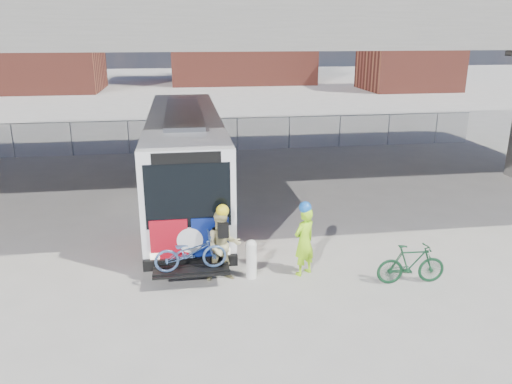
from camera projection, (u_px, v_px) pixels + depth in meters
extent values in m
plane|color=#9E9991|center=(248.00, 230.00, 16.99)|extent=(160.00, 160.00, 0.00)
cube|color=silver|center=(185.00, 156.00, 18.80)|extent=(2.55, 12.00, 3.20)
cube|color=black|center=(184.00, 137.00, 19.07)|extent=(2.61, 11.00, 1.28)
cube|color=black|center=(188.00, 195.00, 13.08)|extent=(2.24, 0.12, 1.76)
cube|color=black|center=(186.00, 158.00, 12.76)|extent=(1.78, 0.12, 0.30)
cube|color=black|center=(191.00, 262.00, 13.56)|extent=(2.55, 0.20, 0.30)
cube|color=#9F0C19|center=(169.00, 241.00, 13.31)|extent=(1.00, 0.08, 1.20)
cube|color=navy|center=(210.00, 239.00, 13.47)|extent=(1.00, 0.08, 1.20)
cylinder|color=silver|center=(190.00, 240.00, 13.37)|extent=(0.70, 0.06, 0.70)
cube|color=gray|center=(183.00, 112.00, 18.29)|extent=(1.28, 7.20, 0.14)
cube|color=black|center=(191.00, 271.00, 13.09)|extent=(2.00, 0.70, 0.06)
cylinder|color=black|center=(151.00, 239.00, 14.94)|extent=(0.30, 1.00, 1.00)
cylinder|color=black|center=(227.00, 235.00, 15.26)|extent=(0.30, 1.00, 1.00)
cylinder|color=black|center=(160.00, 166.00, 23.03)|extent=(0.30, 1.00, 1.00)
cylinder|color=black|center=(210.00, 164.00, 23.36)|extent=(0.30, 1.00, 1.00)
cube|color=#9F0C19|center=(145.00, 208.00, 15.24)|extent=(0.06, 2.60, 1.70)
cube|color=navy|center=(148.00, 192.00, 16.74)|extent=(0.06, 1.40, 1.70)
cube|color=#9F0C19|center=(230.00, 204.00, 15.60)|extent=(0.06, 2.60, 1.70)
cube|color=navy|center=(225.00, 188.00, 17.11)|extent=(0.06, 1.40, 1.70)
imported|color=#3D5A87|center=(191.00, 252.00, 12.93)|extent=(1.93, 0.83, 0.98)
cube|color=#605E59|center=(233.00, 23.00, 18.69)|extent=(40.00, 16.00, 1.50)
cube|color=#605E59|center=(233.00, 0.00, 18.44)|extent=(40.00, 0.60, 0.80)
cylinder|color=gray|center=(72.00, 139.00, 26.88)|extent=(0.06, 0.06, 1.80)
cylinder|color=gray|center=(147.00, 137.00, 27.45)|extent=(0.06, 0.06, 1.80)
cylinder|color=gray|center=(220.00, 135.00, 28.01)|extent=(0.06, 0.06, 1.80)
cylinder|color=gray|center=(289.00, 133.00, 28.58)|extent=(0.06, 0.06, 1.80)
cylinder|color=gray|center=(356.00, 131.00, 29.14)|extent=(0.06, 0.06, 1.80)
cylinder|color=gray|center=(421.00, 129.00, 29.70)|extent=(0.06, 0.06, 1.80)
plane|color=gray|center=(220.00, 135.00, 28.01)|extent=(30.00, 0.00, 30.00)
cube|color=gray|center=(219.00, 119.00, 27.73)|extent=(30.00, 0.05, 0.04)
cube|color=brown|center=(33.00, 45.00, 55.28)|extent=(14.00, 10.00, 10.00)
cube|color=brown|center=(240.00, 35.00, 64.95)|extent=(18.00, 12.00, 12.00)
cube|color=brown|center=(410.00, 54.00, 56.80)|extent=(10.00, 8.00, 8.00)
cylinder|color=silver|center=(251.00, 261.00, 13.55)|extent=(0.29, 0.29, 0.97)
sphere|color=silver|center=(251.00, 245.00, 13.40)|extent=(0.29, 0.29, 0.29)
imported|color=#A2F519|center=(304.00, 242.00, 13.60)|extent=(0.84, 0.77, 1.94)
sphere|color=blue|center=(305.00, 208.00, 13.30)|extent=(0.34, 0.34, 0.34)
imported|color=tan|center=(223.00, 246.00, 13.29)|extent=(1.00, 0.80, 1.97)
sphere|color=yellow|center=(222.00, 211.00, 12.98)|extent=(0.34, 0.34, 0.34)
cube|color=black|center=(223.00, 230.00, 12.93)|extent=(0.29, 0.18, 0.40)
imported|color=#133C22|center=(411.00, 264.00, 13.22)|extent=(1.87, 0.63, 1.11)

